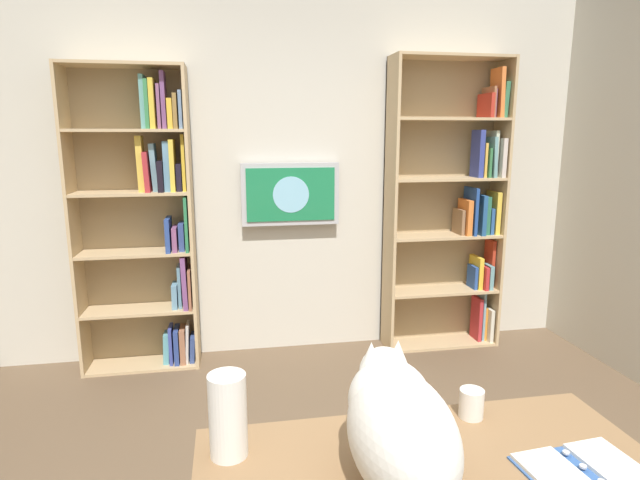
{
  "coord_description": "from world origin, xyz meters",
  "views": [
    {
      "loc": [
        0.5,
        1.64,
        1.66
      ],
      "look_at": [
        0.01,
        -1.05,
        1.1
      ],
      "focal_mm": 28.99,
      "sensor_mm": 36.0,
      "label": 1
    }
  ],
  "objects_px": {
    "coffee_mug": "(471,403)",
    "wall_mounted_tv": "(290,194)",
    "bookshelf_left": "(456,207)",
    "bookshelf_right": "(148,218)",
    "open_binder": "(583,469)",
    "cat": "(397,423)",
    "paper_towel_roll": "(228,415)"
  },
  "relations": [
    {
      "from": "coffee_mug",
      "to": "wall_mounted_tv",
      "type": "bearing_deg",
      "value": -82.49
    },
    {
      "from": "bookshelf_left",
      "to": "bookshelf_right",
      "type": "relative_size",
      "value": 1.05
    },
    {
      "from": "open_binder",
      "to": "cat",
      "type": "bearing_deg",
      "value": -6.79
    },
    {
      "from": "cat",
      "to": "coffee_mug",
      "type": "xyz_separation_m",
      "value": [
        -0.35,
        -0.26,
        -0.12
      ]
    },
    {
      "from": "cat",
      "to": "open_binder",
      "type": "height_order",
      "value": "cat"
    },
    {
      "from": "open_binder",
      "to": "paper_towel_roll",
      "type": "bearing_deg",
      "value": -14.85
    },
    {
      "from": "bookshelf_right",
      "to": "open_binder",
      "type": "bearing_deg",
      "value": 120.03
    },
    {
      "from": "cat",
      "to": "open_binder",
      "type": "relative_size",
      "value": 1.67
    },
    {
      "from": "bookshelf_left",
      "to": "bookshelf_right",
      "type": "height_order",
      "value": "bookshelf_left"
    },
    {
      "from": "cat",
      "to": "bookshelf_right",
      "type": "bearing_deg",
      "value": -68.93
    },
    {
      "from": "wall_mounted_tv",
      "to": "cat",
      "type": "distance_m",
      "value": 2.62
    },
    {
      "from": "bookshelf_right",
      "to": "wall_mounted_tv",
      "type": "distance_m",
      "value": 1.02
    },
    {
      "from": "paper_towel_roll",
      "to": "bookshelf_left",
      "type": "bearing_deg",
      "value": -127.1
    },
    {
      "from": "bookshelf_left",
      "to": "coffee_mug",
      "type": "relative_size",
      "value": 23.08
    },
    {
      "from": "cat",
      "to": "paper_towel_roll",
      "type": "xyz_separation_m",
      "value": [
        0.44,
        -0.19,
        -0.04
      ]
    },
    {
      "from": "open_binder",
      "to": "coffee_mug",
      "type": "relative_size",
      "value": 3.63
    },
    {
      "from": "wall_mounted_tv",
      "to": "cat",
      "type": "height_order",
      "value": "wall_mounted_tv"
    },
    {
      "from": "paper_towel_roll",
      "to": "open_binder",
      "type": "bearing_deg",
      "value": 165.15
    },
    {
      "from": "bookshelf_right",
      "to": "coffee_mug",
      "type": "bearing_deg",
      "value": 120.27
    },
    {
      "from": "bookshelf_right",
      "to": "wall_mounted_tv",
      "type": "xyz_separation_m",
      "value": [
        -1.01,
        -0.09,
        0.13
      ]
    },
    {
      "from": "open_binder",
      "to": "coffee_mug",
      "type": "bearing_deg",
      "value": -61.67
    },
    {
      "from": "open_binder",
      "to": "coffee_mug",
      "type": "xyz_separation_m",
      "value": [
        0.17,
        -0.32,
        0.04
      ]
    },
    {
      "from": "bookshelf_left",
      "to": "paper_towel_roll",
      "type": "xyz_separation_m",
      "value": [
        1.76,
        2.33,
        -0.24
      ]
    },
    {
      "from": "bookshelf_left",
      "to": "open_binder",
      "type": "height_order",
      "value": "bookshelf_left"
    },
    {
      "from": "wall_mounted_tv",
      "to": "paper_towel_roll",
      "type": "distance_m",
      "value": 2.48
    },
    {
      "from": "bookshelf_right",
      "to": "coffee_mug",
      "type": "relative_size",
      "value": 21.98
    },
    {
      "from": "wall_mounted_tv",
      "to": "cat",
      "type": "relative_size",
      "value": 1.24
    },
    {
      "from": "bookshelf_right",
      "to": "paper_towel_roll",
      "type": "bearing_deg",
      "value": 102.79
    },
    {
      "from": "bookshelf_left",
      "to": "bookshelf_right",
      "type": "distance_m",
      "value": 2.29
    },
    {
      "from": "bookshelf_left",
      "to": "paper_towel_roll",
      "type": "distance_m",
      "value": 2.93
    },
    {
      "from": "paper_towel_roll",
      "to": "coffee_mug",
      "type": "height_order",
      "value": "paper_towel_roll"
    },
    {
      "from": "bookshelf_right",
      "to": "open_binder",
      "type": "xyz_separation_m",
      "value": [
        -1.49,
        2.58,
        -0.34
      ]
    }
  ]
}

